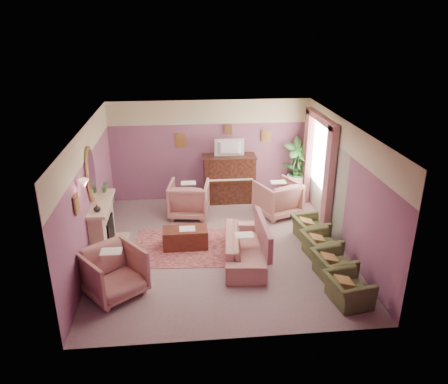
{
  "coord_description": "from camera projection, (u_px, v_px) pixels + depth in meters",
  "views": [
    {
      "loc": [
        -0.76,
        -8.65,
        4.88
      ],
      "look_at": [
        0.13,
        0.4,
        1.2
      ],
      "focal_mm": 35.0,
      "sensor_mm": 36.0,
      "label": 1
    }
  ],
  "objects": [
    {
      "name": "side_plant_big",
      "position": [
        297.0,
        170.0,
        12.2
      ],
      "size": [
        0.3,
        0.3,
        0.34
      ],
      "primitive_type": "imported",
      "color": "#377C36",
      "rests_on": "side_table"
    },
    {
      "name": "side_table",
      "position": [
        295.0,
        187.0,
        12.4
      ],
      "size": [
        0.52,
        0.52,
        0.7
      ],
      "primitive_type": "cylinder",
      "color": "white",
      "rests_on": "floor"
    },
    {
      "name": "side_plant_small",
      "position": [
        302.0,
        172.0,
        12.13
      ],
      "size": [
        0.16,
        0.16,
        0.28
      ],
      "primitive_type": "imported",
      "color": "#377C36",
      "rests_on": "side_table"
    },
    {
      "name": "sconce_shade",
      "position": [
        84.0,
        184.0,
        8.11
      ],
      "size": [
        0.2,
        0.2,
        0.16
      ],
      "primitive_type": "cone",
      "color": "#D48A87",
      "rests_on": "wall_left"
    },
    {
      "name": "piano",
      "position": [
        229.0,
        179.0,
        12.15
      ],
      "size": [
        1.4,
        0.6,
        1.3
      ],
      "primitive_type": "cube",
      "color": "#3A1C13",
      "rests_on": "floor"
    },
    {
      "name": "wall_right",
      "position": [
        344.0,
        186.0,
        9.6
      ],
      "size": [
        0.02,
        6.0,
        2.8
      ],
      "primitive_type": "cube",
      "color": "#704B76",
      "rests_on": "floor"
    },
    {
      "name": "ceiling",
      "position": [
        220.0,
        126.0,
        8.83
      ],
      "size": [
        5.5,
        6.0,
        0.01
      ],
      "primitive_type": "cube",
      "color": "white",
      "rests_on": "wall_back"
    },
    {
      "name": "stripe_panel",
      "position": [
        324.0,
        179.0,
        10.92
      ],
      "size": [
        0.01,
        3.0,
        2.15
      ],
      "primitive_type": "cube",
      "color": "#979B8C",
      "rests_on": "wall_right"
    },
    {
      "name": "floor",
      "position": [
        220.0,
        248.0,
        9.88
      ],
      "size": [
        5.5,
        6.0,
        0.01
      ],
      "primitive_type": "cube",
      "color": "gray",
      "rests_on": "ground"
    },
    {
      "name": "coffee_table",
      "position": [
        185.0,
        238.0,
        9.84
      ],
      "size": [
        1.01,
        0.51,
        0.45
      ],
      "primitive_type": "cube",
      "rotation": [
        0.0,
        0.0,
        0.01
      ],
      "color": "#562518",
      "rests_on": "floor"
    },
    {
      "name": "palm_pot",
      "position": [
        295.0,
        193.0,
        12.46
      ],
      "size": [
        0.34,
        0.34,
        0.34
      ],
      "primitive_type": "cylinder",
      "color": "#A2483A",
      "rests_on": "floor"
    },
    {
      "name": "floral_armchair_right",
      "position": [
        278.0,
        196.0,
        11.35
      ],
      "size": [
        0.98,
        0.98,
        1.03
      ],
      "primitive_type": "imported",
      "color": "tan",
      "rests_on": "floor"
    },
    {
      "name": "floral_armchair_left",
      "position": [
        189.0,
        197.0,
        11.29
      ],
      "size": [
        0.98,
        0.98,
        1.03
      ],
      "primitive_type": "imported",
      "color": "tan",
      "rests_on": "floor"
    },
    {
      "name": "print_back_right",
      "position": [
        266.0,
        136.0,
        12.08
      ],
      "size": [
        0.26,
        0.03,
        0.34
      ],
      "primitive_type": "cube",
      "color": "tan",
      "rests_on": "wall_back"
    },
    {
      "name": "olive_chair_b",
      "position": [
        333.0,
        262.0,
        8.64
      ],
      "size": [
        0.57,
        0.81,
        0.7
      ],
      "primitive_type": "imported",
      "color": "#535C32",
      "rests_on": "floor"
    },
    {
      "name": "curtain_right",
      "position": [
        307.0,
        157.0,
        11.91
      ],
      "size": [
        0.16,
        0.34,
        2.6
      ],
      "primitive_type": "cube",
      "color": "#9F5C64",
      "rests_on": "floor"
    },
    {
      "name": "sofa",
      "position": [
        244.0,
        242.0,
        9.25
      ],
      "size": [
        0.69,
        2.07,
        0.84
      ],
      "primitive_type": "imported",
      "color": "tan",
      "rests_on": "floor"
    },
    {
      "name": "floral_armchair_front",
      "position": [
        113.0,
        270.0,
        8.06
      ],
      "size": [
        0.98,
        0.98,
        1.03
      ],
      "primitive_type": "imported",
      "color": "tan",
      "rests_on": "floor"
    },
    {
      "name": "olive_chair_a",
      "position": [
        348.0,
        286.0,
        7.88
      ],
      "size": [
        0.57,
        0.81,
        0.7
      ],
      "primitive_type": "imported",
      "color": "#535C32",
      "rests_on": "floor"
    },
    {
      "name": "picture_rail_band",
      "position": [
        210.0,
        112.0,
        11.71
      ],
      "size": [
        5.5,
        0.01,
        0.65
      ],
      "primitive_type": "cube",
      "color": "beige",
      "rests_on": "wall_back"
    },
    {
      "name": "olive_chair_c",
      "position": [
        321.0,
        242.0,
        9.39
      ],
      "size": [
        0.57,
        0.81,
        0.7
      ],
      "primitive_type": "imported",
      "color": "#535C32",
      "rests_on": "floor"
    },
    {
      "name": "wall_back",
      "position": [
        210.0,
        151.0,
        12.12
      ],
      "size": [
        5.5,
        0.02,
        2.8
      ],
      "primitive_type": "cube",
      "color": "#704B76",
      "rests_on": "floor"
    },
    {
      "name": "hearth",
      "position": [
        114.0,
        248.0,
        9.84
      ],
      "size": [
        0.55,
        1.5,
        0.02
      ],
      "primitive_type": "cube",
      "color": "#CFB293",
      "rests_on": "floor"
    },
    {
      "name": "fireplace_surround",
      "position": [
        102.0,
        227.0,
        9.62
      ],
      "size": [
        0.3,
        1.4,
        1.1
      ],
      "primitive_type": "cube",
      "color": "#CFB293",
      "rests_on": "floor"
    },
    {
      "name": "area_rug",
      "position": [
        188.0,
        247.0,
        9.9
      ],
      "size": [
        2.61,
        1.96,
        0.01
      ],
      "primitive_type": "cube",
      "rotation": [
        0.0,
        0.0,
        -0.07
      ],
      "color": "#9C4C50",
      "rests_on": "floor"
    },
    {
      "name": "palm_plant",
      "position": [
        297.0,
        164.0,
        12.13
      ],
      "size": [
        0.76,
        0.76,
        1.44
      ],
      "primitive_type": "imported",
      "color": "#377C36",
      "rests_on": "palm_pot"
    },
    {
      "name": "mantel_vase",
      "position": [
        97.0,
        208.0,
        8.91
      ],
      "size": [
        0.16,
        0.16,
        0.16
      ],
      "primitive_type": "imported",
      "color": "beige",
      "rests_on": "mantel_shelf"
    },
    {
      "name": "piano_keyshelf",
      "position": [
        231.0,
        181.0,
        11.8
      ],
      "size": [
        1.3,
        0.12,
        0.06
      ],
      "primitive_type": "cube",
      "color": "#3A1C13",
      "rests_on": "piano"
    },
    {
      "name": "fireplace_inset",
      "position": [
        108.0,
        233.0,
        9.69
      ],
      "size": [
        0.18,
        0.72,
        0.68
      ],
      "primitive_type": "cube",
      "color": "black",
      "rests_on": "floor"
    },
    {
      "name": "olive_chair_d",
      "position": [
        310.0,
        225.0,
        10.15
      ],
      "size": [
        0.57,
        0.81,
        0.7
      ],
      "primitive_type": "imported",
      "color": "#535C32",
      "rests_on": "floor"
    },
    {
      "name": "fire_ember",
      "position": [
        110.0,
        240.0,
        9.76
      ],
      "size": [
        0.06,
        0.54,
        0.1
      ],
      "primitive_type": "cube",
      "color": "red",
      "rests_on": "floor"
    },
    {
      "name": "television",
      "position": [
        230.0,
        147.0,
        11.75
      ],
      "size": [
        0.8,
        0.12,
        0.48
      ],
      "primitive_type": "imported",
      "color": "black",
      "rests_on": "piano"
    },
    {
      "name": "mirror_frame",
      "position": [
        91.0,
        174.0,
        9.14
      ],
      "size": [
        0.04,
        0.72,
        1.2
      ],
      "primitive_type": "ellipsoid",
      "color": "tan",
      "rests_on": "wall_left"
    },
    {
      "name": "piano_keys",
      "position": [
        231.0,
        180.0,
        11.79
      ],
      "size": [
        1.2,
        0.08,
        0.02
      ],
      "primitive_type": "cube",
      "color": "white",
      "rests_on": "piano"
    },
    {
      "name": "sofa_throw",
      "position": [
        263.0,
        234.0,
        9.22
      ],
      "size": [
        0.1,
        1.57,
        0.58
      ],
      "primitive_type": "cube",
      "color": "#9F5C64",
      "rests_on": "sofa"
    },
    {
      "name": "pelmet",
      "position": [
        321.0,
        119.0,
        10.58
      ],
      "size": [
        0.16,
        2.2,
        0.16
      ],
      "primitive_type": "cube",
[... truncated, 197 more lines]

